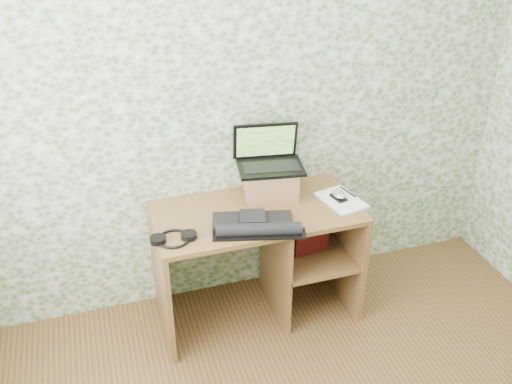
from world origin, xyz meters
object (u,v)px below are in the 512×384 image
object	(u,v)px
keyboard	(255,225)
notepad	(341,200)
desk	(267,244)
riser	(270,182)
laptop	(269,157)

from	to	relation	value
keyboard	notepad	world-z (taller)	keyboard
notepad	desk	bearing A→B (deg)	158.23
riser	desk	bearing A→B (deg)	-115.07
laptop	notepad	xyz separation A→B (m)	(0.38, -0.23, -0.24)
desk	notepad	distance (m)	0.52
riser	keyboard	distance (m)	0.38
desk	laptop	bearing A→B (deg)	70.97
desk	laptop	distance (m)	0.54
laptop	notepad	size ratio (longest dim) A/B	1.44
riser	laptop	world-z (taller)	laptop
desk	keyboard	world-z (taller)	keyboard
notepad	riser	bearing A→B (deg)	141.42
desk	keyboard	size ratio (longest dim) A/B	2.33
keyboard	riser	bearing A→B (deg)	73.28
desk	notepad	world-z (taller)	notepad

